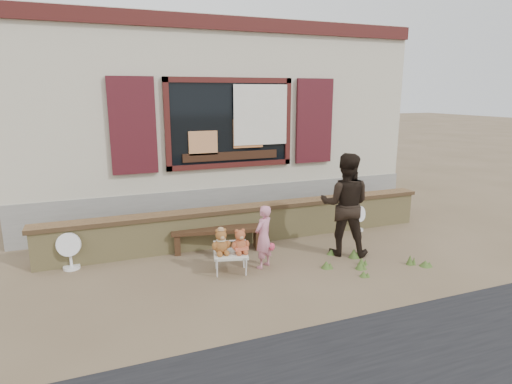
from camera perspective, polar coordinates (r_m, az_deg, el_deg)
name	(u,v)px	position (r m, az deg, el deg)	size (l,w,h in m)	color
ground	(270,261)	(6.92, 1.82, -9.15)	(80.00, 80.00, 0.00)	brown
shopfront	(199,119)	(10.70, -7.65, 9.66)	(8.04, 5.13, 4.00)	#BAAF96
brick_wall	(248,223)	(7.68, -1.08, -4.16)	(7.10, 0.36, 0.67)	tan
bench	(218,234)	(7.28, -5.10, -5.63)	(1.58, 0.62, 0.40)	#321F11
folding_chair	(231,255)	(6.41, -3.39, -8.35)	(0.59, 0.55, 0.31)	beige
teddy_bear_left	(221,241)	(6.33, -4.69, -6.51)	(0.29, 0.25, 0.39)	brown
teddy_bear_right	(240,241)	(6.35, -2.15, -6.49)	(0.27, 0.24, 0.37)	brown
child	(263,237)	(6.52, 1.00, -5.99)	(0.36, 0.23, 0.98)	pink
adult	(345,204)	(7.12, 11.79, -1.63)	(0.82, 0.64, 1.69)	black
fan_left	(70,251)	(7.10, -23.56, -7.19)	(0.38, 0.25, 0.58)	white
fan_right	(358,218)	(8.53, 13.50, -3.42)	(0.32, 0.21, 0.50)	white
grass_tufts	(366,260)	(6.99, 14.45, -8.82)	(1.63, 1.12, 0.16)	#456126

